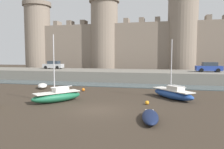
# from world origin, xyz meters

# --- Properties ---
(ground_plane) EXTENTS (160.00, 160.00, 0.00)m
(ground_plane) POSITION_xyz_m (0.00, 0.00, 0.00)
(ground_plane) COLOR #382D23
(water_channel) EXTENTS (80.00, 4.50, 0.10)m
(water_channel) POSITION_xyz_m (0.00, 15.09, 0.05)
(water_channel) COLOR #47565B
(water_channel) RESTS_ON ground
(quay_road) EXTENTS (65.22, 10.00, 1.78)m
(quay_road) POSITION_xyz_m (0.00, 22.34, 0.89)
(quay_road) COLOR slate
(quay_road) RESTS_ON ground
(castle) EXTENTS (60.31, 7.09, 20.96)m
(castle) POSITION_xyz_m (-0.00, 33.72, 7.93)
(castle) COLOR gray
(castle) RESTS_ON ground
(sailboat_midflat_centre) EXTENTS (4.81, 5.21, 6.13)m
(sailboat_midflat_centre) POSITION_xyz_m (6.13, 6.38, 0.57)
(sailboat_midflat_centre) COLOR #234793
(sailboat_midflat_centre) RESTS_ON ground
(rowboat_foreground_left) EXTENTS (2.62, 3.33, 0.66)m
(rowboat_foreground_left) POSITION_xyz_m (-11.05, 9.87, 0.35)
(rowboat_foreground_left) COLOR silver
(rowboat_foreground_left) RESTS_ON ground
(sailboat_foreground_centre) EXTENTS (4.17, 4.84, 6.43)m
(sailboat_foreground_centre) POSITION_xyz_m (-4.71, 2.11, 0.59)
(sailboat_foreground_centre) COLOR #1E6B47
(sailboat_foreground_centre) RESTS_ON ground
(rowboat_near_channel_right) EXTENTS (1.47, 3.77, 0.56)m
(rowboat_near_channel_right) POSITION_xyz_m (4.38, -1.95, 0.30)
(rowboat_near_channel_right) COLOR #141E3D
(rowboat_near_channel_right) RESTS_ON ground
(mooring_buoy_off_centre) EXTENTS (0.40, 0.40, 0.40)m
(mooring_buoy_off_centre) POSITION_xyz_m (-4.62, 8.74, 0.20)
(mooring_buoy_off_centre) COLOR orange
(mooring_buoy_off_centre) RESTS_ON ground
(mooring_buoy_mid_mud) EXTENTS (0.37, 0.37, 0.37)m
(mooring_buoy_mid_mud) POSITION_xyz_m (3.78, 2.96, 0.18)
(mooring_buoy_mid_mud) COLOR orange
(mooring_buoy_mid_mud) RESTS_ON ground
(car_quay_west) EXTENTS (4.18, 2.03, 1.62)m
(car_quay_west) POSITION_xyz_m (12.38, 22.15, 2.56)
(car_quay_west) COLOR #263F99
(car_quay_west) RESTS_ON quay_road
(car_quay_east) EXTENTS (4.18, 2.03, 1.62)m
(car_quay_east) POSITION_xyz_m (-17.19, 24.25, 2.56)
(car_quay_east) COLOR #B2B5B7
(car_quay_east) RESTS_ON quay_road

